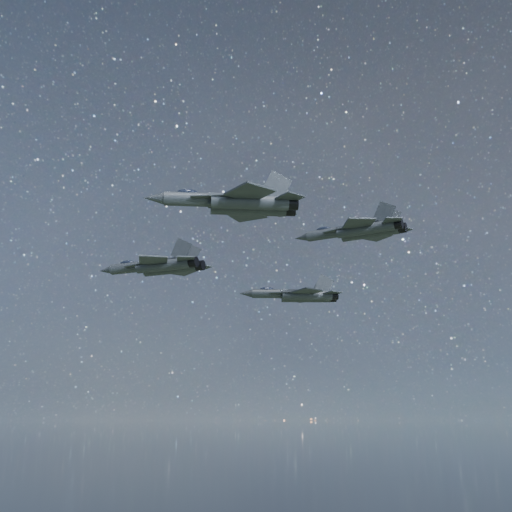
% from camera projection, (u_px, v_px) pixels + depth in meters
% --- Properties ---
extents(jet_lead, '(19.13, 13.52, 4.85)m').
position_uv_depth(jet_lead, '(159.00, 266.00, 92.72)').
color(jet_lead, '#2B3136').
extents(jet_left, '(16.86, 11.22, 4.28)m').
position_uv_depth(jet_left, '(298.00, 295.00, 98.12)').
color(jet_left, '#2B3136').
extents(jet_right, '(18.20, 11.94, 4.68)m').
position_uv_depth(jet_right, '(237.00, 203.00, 68.94)').
color(jet_right, '#2B3136').
extents(jet_slot, '(17.04, 11.80, 4.28)m').
position_uv_depth(jet_slot, '(359.00, 230.00, 83.11)').
color(jet_slot, '#2B3136').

